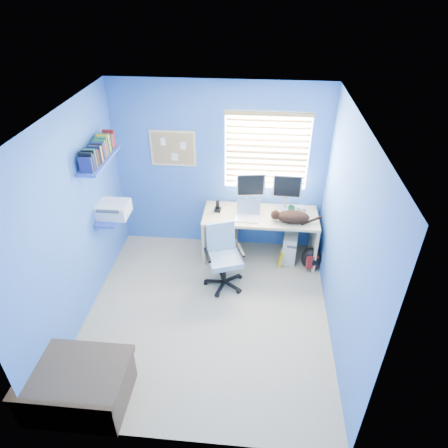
# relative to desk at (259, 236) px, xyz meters

# --- Properties ---
(floor) EXTENTS (3.00, 3.20, 0.00)m
(floor) POSITION_rel_desk_xyz_m (-0.61, -1.26, -0.37)
(floor) COLOR #A79D86
(floor) RESTS_ON ground
(ceiling) EXTENTS (3.00, 3.20, 0.00)m
(ceiling) POSITION_rel_desk_xyz_m (-0.61, -1.26, 2.13)
(ceiling) COLOR white
(ceiling) RESTS_ON wall_back
(wall_back) EXTENTS (3.00, 0.01, 2.50)m
(wall_back) POSITION_rel_desk_xyz_m (-0.61, 0.34, 0.88)
(wall_back) COLOR blue
(wall_back) RESTS_ON ground
(wall_front) EXTENTS (3.00, 0.01, 2.50)m
(wall_front) POSITION_rel_desk_xyz_m (-0.61, -2.86, 0.88)
(wall_front) COLOR blue
(wall_front) RESTS_ON ground
(wall_left) EXTENTS (0.01, 3.20, 2.50)m
(wall_left) POSITION_rel_desk_xyz_m (-2.11, -1.26, 0.88)
(wall_left) COLOR blue
(wall_left) RESTS_ON ground
(wall_right) EXTENTS (0.01, 3.20, 2.50)m
(wall_right) POSITION_rel_desk_xyz_m (0.89, -1.26, 0.88)
(wall_right) COLOR blue
(wall_right) RESTS_ON ground
(desk) EXTENTS (1.61, 0.65, 0.74)m
(desk) POSITION_rel_desk_xyz_m (0.00, 0.00, 0.00)
(desk) COLOR #D7BF7A
(desk) RESTS_ON floor
(laptop) EXTENTS (0.35, 0.28, 0.22)m
(laptop) POSITION_rel_desk_xyz_m (-0.18, -0.11, 0.48)
(laptop) COLOR silver
(laptop) RESTS_ON desk
(monitor_left) EXTENTS (0.41, 0.18, 0.54)m
(monitor_left) POSITION_rel_desk_xyz_m (-0.16, 0.20, 0.64)
(monitor_left) COLOR silver
(monitor_left) RESTS_ON desk
(monitor_right) EXTENTS (0.40, 0.13, 0.54)m
(monitor_right) POSITION_rel_desk_xyz_m (0.35, 0.20, 0.64)
(monitor_right) COLOR silver
(monitor_right) RESTS_ON desk
(phone) EXTENTS (0.10, 0.12, 0.17)m
(phone) POSITION_rel_desk_xyz_m (-0.61, 0.05, 0.45)
(phone) COLOR black
(phone) RESTS_ON desk
(mug) EXTENTS (0.10, 0.09, 0.10)m
(mug) POSITION_rel_desk_xyz_m (0.43, 0.09, 0.42)
(mug) COLOR #206C45
(mug) RESTS_ON desk
(cd_spindle) EXTENTS (0.13, 0.13, 0.07)m
(cd_spindle) POSITION_rel_desk_xyz_m (0.58, 0.16, 0.41)
(cd_spindle) COLOR silver
(cd_spindle) RESTS_ON desk
(cat) EXTENTS (0.46, 0.25, 0.16)m
(cat) POSITION_rel_desk_xyz_m (0.44, -0.15, 0.45)
(cat) COLOR black
(cat) RESTS_ON desk
(tower_pc) EXTENTS (0.25, 0.46, 0.45)m
(tower_pc) POSITION_rel_desk_xyz_m (0.46, 0.01, -0.14)
(tower_pc) COLOR beige
(tower_pc) RESTS_ON floor
(drawer_boxes) EXTENTS (0.35, 0.28, 0.41)m
(drawer_boxes) POSITION_rel_desk_xyz_m (-0.49, -0.01, -0.17)
(drawer_boxes) COLOR tan
(drawer_boxes) RESTS_ON floor
(yellow_book) EXTENTS (0.03, 0.17, 0.24)m
(yellow_book) POSITION_rel_desk_xyz_m (0.32, -0.19, -0.25)
(yellow_book) COLOR yellow
(yellow_book) RESTS_ON floor
(backpack) EXTENTS (0.35, 0.31, 0.35)m
(backpack) POSITION_rel_desk_xyz_m (0.76, -0.21, -0.20)
(backpack) COLOR black
(backpack) RESTS_ON floor
(bed_corner) EXTENTS (0.96, 0.68, 0.46)m
(bed_corner) POSITION_rel_desk_xyz_m (-1.73, -2.54, -0.14)
(bed_corner) COLOR #47382A
(bed_corner) RESTS_ON floor
(office_chair) EXTENTS (0.66, 0.66, 0.88)m
(office_chair) POSITION_rel_desk_xyz_m (-0.47, -0.64, -0.04)
(office_chair) COLOR black
(office_chair) RESTS_ON floor
(window_blinds) EXTENTS (1.15, 0.05, 1.10)m
(window_blinds) POSITION_rel_desk_xyz_m (0.04, 0.31, 1.18)
(window_blinds) COLOR white
(window_blinds) RESTS_ON ground
(corkboard) EXTENTS (0.64, 0.02, 0.52)m
(corkboard) POSITION_rel_desk_xyz_m (-1.26, 0.33, 1.18)
(corkboard) COLOR #D7BF7A
(corkboard) RESTS_ON ground
(wall_shelves) EXTENTS (0.42, 0.90, 1.05)m
(wall_shelves) POSITION_rel_desk_xyz_m (-1.97, -0.51, 1.06)
(wall_shelves) COLOR blue
(wall_shelves) RESTS_ON ground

